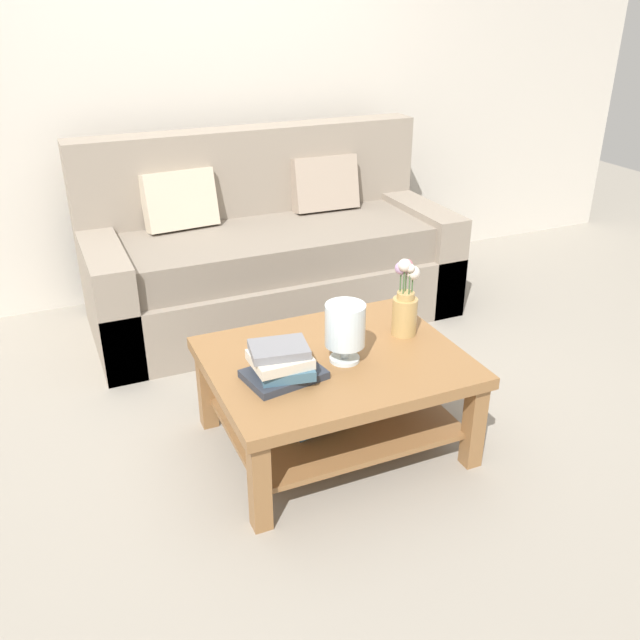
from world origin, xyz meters
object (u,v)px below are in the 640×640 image
glass_hurricane_vase (345,327)px  flower_pitcher (405,303)px  coffee_table (333,383)px  book_stack_main (282,364)px  couch (269,256)px

glass_hurricane_vase → flower_pitcher: bearing=18.2°
coffee_table → book_stack_main: (-0.25, -0.08, 0.19)m
couch → glass_hurricane_vase: 1.44m
couch → glass_hurricane_vase: (-0.18, -1.41, 0.22)m
book_stack_main → flower_pitcher: flower_pitcher is taller
coffee_table → book_stack_main: book_stack_main is taller
glass_hurricane_vase → coffee_table: bearing=128.8°
flower_pitcher → glass_hurricane_vase: bearing=-161.8°
couch → flower_pitcher: bearing=-83.2°
couch → book_stack_main: bearing=-107.9°
book_stack_main → couch: bearing=72.1°
couch → glass_hurricane_vase: size_ratio=8.45×
coffee_table → flower_pitcher: 0.46m
couch → glass_hurricane_vase: couch is taller
coffee_table → glass_hurricane_vase: 0.28m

